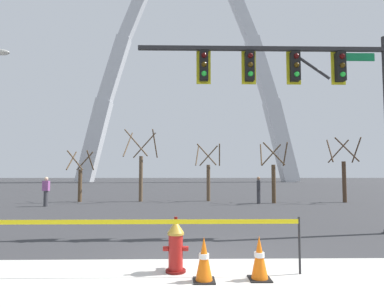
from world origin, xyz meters
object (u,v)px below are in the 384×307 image
Objects in this scene: monument_arch at (188,76)px; traffic_signal_gantry at (309,87)px; traffic_cone_mid_sidewalk at (259,258)px; pedestrian_standing_center at (259,190)px; traffic_cone_by_hydrant at (204,259)px; pedestrian_walking_left at (46,191)px; fire_hydrant at (176,246)px.

traffic_signal_gantry is at bearing -86.56° from monument_arch.
traffic_cone_mid_sidewalk is 0.46× the size of pedestrian_standing_center.
traffic_cone_by_hydrant is 0.46× the size of pedestrian_walking_left.
fire_hydrant is 6.58m from traffic_signal_gantry.
monument_arch is (-0.85, 60.01, 22.44)m from traffic_cone_mid_sidewalk.
traffic_cone_by_hydrant is at bearing -45.50° from fire_hydrant.
pedestrian_standing_center is (3.05, 13.00, 0.46)m from traffic_cone_mid_sidewalk.
traffic_cone_mid_sidewalk is at bearing -52.95° from pedestrian_walking_left.
traffic_cone_by_hydrant is 0.01× the size of monument_arch.
monument_arch reaches higher than fire_hydrant.
traffic_signal_gantry is at bearing 49.20° from traffic_cone_by_hydrant.
traffic_signal_gantry reaches higher than fire_hydrant.
traffic_cone_by_hydrant is at bearing -90.08° from monument_arch.
traffic_cone_mid_sidewalk is 13.36m from pedestrian_standing_center.
pedestrian_walking_left is (-7.99, -48.30, -21.98)m from monument_arch.
monument_arch is at bearing 93.44° from traffic_signal_gantry.
pedestrian_walking_left is at bearing 123.88° from traffic_cone_by_hydrant.
traffic_signal_gantry is at bearing -34.39° from pedestrian_walking_left.
monument_arch reaches higher than pedestrian_standing_center.
pedestrian_walking_left is (-11.37, 7.78, -3.59)m from traffic_signal_gantry.
traffic_cone_by_hydrant is at bearing -130.80° from traffic_signal_gantry.
traffic_signal_gantry reaches higher than traffic_cone_mid_sidewalk.
traffic_cone_mid_sidewalk is 6.18m from traffic_signal_gantry.
traffic_cone_by_hydrant is 0.09× the size of traffic_signal_gantry.
traffic_cone_mid_sidewalk is 14.69m from pedestrian_walking_left.
pedestrian_standing_center is at bearing 73.05° from traffic_cone_by_hydrant.
pedestrian_standing_center reaches higher than traffic_cone_by_hydrant.
monument_arch reaches higher than pedestrian_walking_left.
monument_arch is at bearing 80.60° from pedestrian_walking_left.
fire_hydrant is 0.02× the size of monument_arch.
pedestrian_standing_center reaches higher than fire_hydrant.
pedestrian_walking_left is at bearing 145.61° from traffic_signal_gantry.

